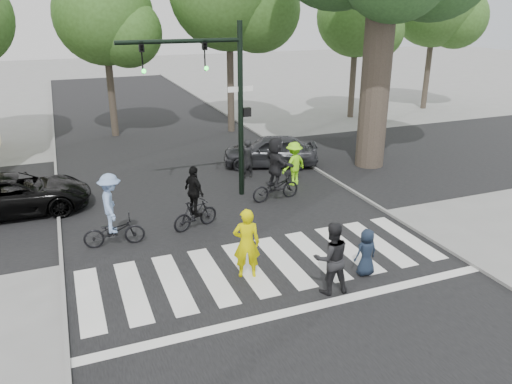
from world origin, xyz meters
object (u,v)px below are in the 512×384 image
cyclist_left (112,215)px  cyclist_mid (195,203)px  car_suv (14,194)px  car_grey (270,151)px  pedestrian_woman (247,243)px  pedestrian_adult (331,258)px  cyclist_right (276,173)px  traffic_signal (216,87)px  pedestrian_child (366,252)px

cyclist_left → cyclist_mid: (2.45, 0.29, -0.11)m
cyclist_left → car_suv: bearing=126.8°
cyclist_mid → car_grey: cyclist_mid is taller
cyclist_left → car_grey: cyclist_left is taller
pedestrian_woman → car_suv: pedestrian_woman is taller
pedestrian_adult → cyclist_right: (1.20, 5.99, 0.11)m
pedestrian_adult → car_grey: bearing=-96.6°
traffic_signal → cyclist_left: bearing=-147.1°
cyclist_right → car_suv: 8.68m
cyclist_left → traffic_signal: bearing=32.9°
pedestrian_child → cyclist_left: cyclist_left is taller
pedestrian_adult → cyclist_left: bearing=-36.1°
cyclist_left → car_grey: bearing=36.7°
cyclist_left → cyclist_mid: size_ratio=1.08×
pedestrian_woman → pedestrian_adult: bearing=155.3°
traffic_signal → car_grey: size_ratio=1.51×
traffic_signal → car_suv: size_ratio=1.26×
cyclist_left → cyclist_mid: bearing=6.7°
pedestrian_woman → car_suv: 8.70m
traffic_signal → cyclist_right: 3.52m
traffic_signal → cyclist_left: 5.54m
pedestrian_adult → cyclist_left: size_ratio=0.84×
traffic_signal → car_suv: 7.49m
pedestrian_child → cyclist_right: size_ratio=0.55×
traffic_signal → cyclist_mid: (-1.48, -2.25, -3.08)m
pedestrian_woman → pedestrian_adult: pedestrian_woman is taller
traffic_signal → cyclist_right: traffic_signal is taller
car_grey → pedestrian_adult: bearing=6.0°
car_suv → car_grey: size_ratio=1.20×
cyclist_right → car_suv: bearing=166.2°
cyclist_mid → pedestrian_adult: bearing=-66.6°
traffic_signal → pedestrian_adult: 7.60m
cyclist_right → car_suv: size_ratio=0.48×
traffic_signal → cyclist_left: size_ratio=2.79×
pedestrian_woman → cyclist_mid: (-0.44, 3.29, -0.10)m
pedestrian_adult → car_suv: 10.82m
traffic_signal → car_grey: traffic_signal is taller
traffic_signal → car_grey: bearing=41.0°
pedestrian_adult → cyclist_left: (-4.49, 4.41, 0.03)m
cyclist_right → pedestrian_woman: bearing=-121.4°
pedestrian_woman → pedestrian_adult: size_ratio=1.02×
pedestrian_woman → pedestrian_child: (2.84, -1.03, -0.30)m
pedestrian_child → car_suv: car_suv is taller
cyclist_left → car_suv: 4.56m
pedestrian_child → cyclist_left: size_ratio=0.58×
traffic_signal → pedestrian_adult: size_ratio=3.33×
traffic_signal → pedestrian_woman: size_ratio=3.26×
traffic_signal → pedestrian_child: 7.56m
pedestrian_adult → cyclist_right: cyclist_right is taller
cyclist_right → pedestrian_adult: bearing=-101.4°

